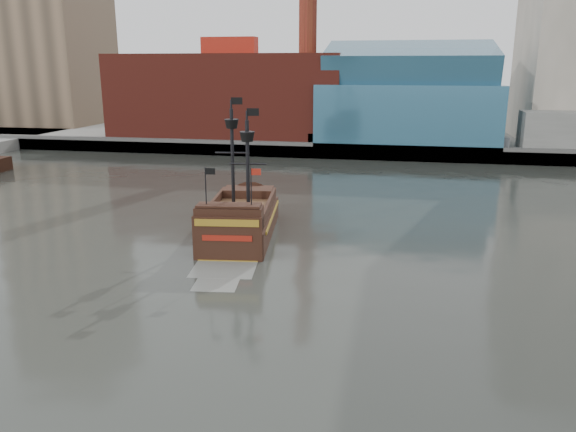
# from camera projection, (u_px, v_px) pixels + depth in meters

# --- Properties ---
(ground) EXTENTS (400.00, 400.00, 0.00)m
(ground) POSITION_uv_depth(u_px,v_px,m) (236.00, 322.00, 33.84)
(ground) COLOR #2D302A
(ground) RESTS_ON ground
(promenade_far) EXTENTS (220.00, 60.00, 2.00)m
(promenade_far) POSITION_uv_depth(u_px,v_px,m) (357.00, 133.00, 120.73)
(promenade_far) COLOR slate
(promenade_far) RESTS_ON ground
(seawall) EXTENTS (220.00, 1.00, 2.60)m
(seawall) POSITION_uv_depth(u_px,v_px,m) (343.00, 151.00, 92.71)
(seawall) COLOR #4C4C49
(seawall) RESTS_ON ground
(skyline) EXTENTS (149.00, 45.00, 62.00)m
(skyline) POSITION_uv_depth(u_px,v_px,m) (385.00, 14.00, 106.61)
(skyline) COLOR #796048
(skyline) RESTS_ON promenade_far
(pirate_ship) EXTENTS (7.40, 18.08, 13.14)m
(pirate_ship) POSITION_uv_depth(u_px,v_px,m) (240.00, 224.00, 50.46)
(pirate_ship) COLOR black
(pirate_ship) RESTS_ON ground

